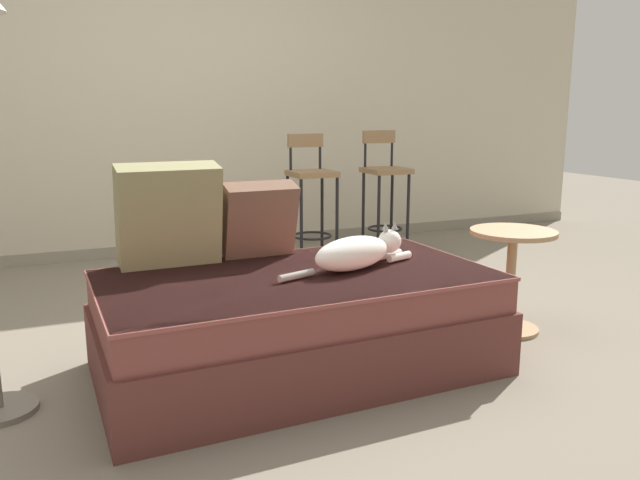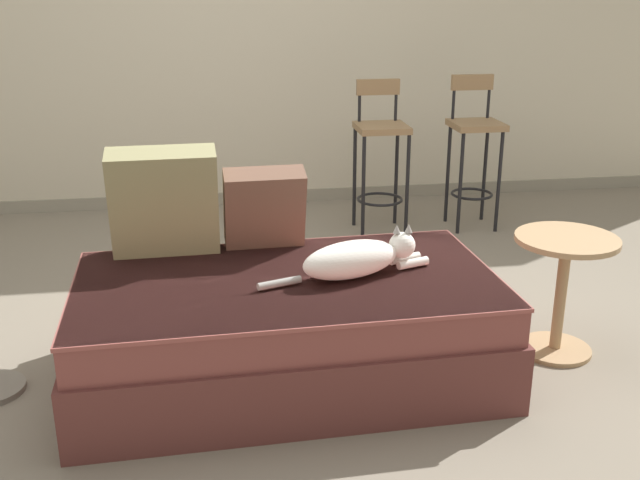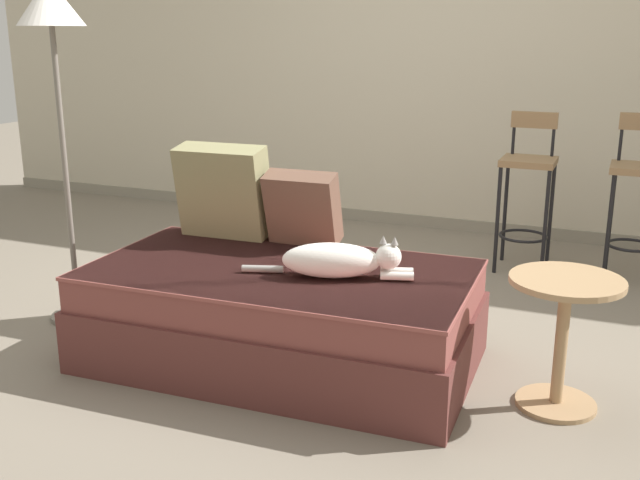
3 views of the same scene
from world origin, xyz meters
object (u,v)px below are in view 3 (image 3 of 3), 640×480
couch (281,314)px  side_table (563,324)px  throw_pillow_middle (303,208)px  bar_stool_near_window (527,182)px  cat (338,260)px  bar_stool_by_doorway (637,188)px  throw_pillow_corner (223,191)px  floor_lamp (53,36)px

couch → side_table: (1.21, 0.04, 0.13)m
throw_pillow_middle → bar_stool_near_window: bearing=59.4°
throw_pillow_middle → cat: (0.34, -0.39, -0.11)m
bar_stool_by_doorway → side_table: size_ratio=1.83×
throw_pillow_corner → cat: (0.77, -0.38, -0.16)m
couch → side_table: bearing=2.0°
throw_pillow_corner → couch: bearing=-36.5°
couch → floor_lamp: floor_lamp is taller
bar_stool_by_doorway → floor_lamp: (-2.65, -1.78, 0.87)m
throw_pillow_corner → throw_pillow_middle: (0.43, 0.01, -0.05)m
couch → throw_pillow_middle: bearing=98.5°
cat → floor_lamp: size_ratio=0.43×
couch → throw_pillow_corner: throw_pillow_corner is taller
bar_stool_by_doorway → floor_lamp: 3.31m
bar_stool_by_doorway → side_table: bearing=-97.3°
throw_pillow_middle → bar_stool_by_doorway: size_ratio=0.37×
throw_pillow_corner → bar_stool_by_doorway: bar_stool_by_doorway is taller
throw_pillow_corner → bar_stool_by_doorway: size_ratio=0.48×
throw_pillow_middle → bar_stool_by_doorway: bar_stool_by_doorway is taller
couch → floor_lamp: size_ratio=1.03×
couch → throw_pillow_middle: 0.55m
bar_stool_by_doorway → floor_lamp: floor_lamp is taller
cat → side_table: size_ratio=1.35×
couch → cat: bearing=-3.5°
floor_lamp → bar_stool_near_window: bearing=41.3°
couch → cat: size_ratio=2.39×
bar_stool_near_window → bar_stool_by_doorway: 0.63m
bar_stool_near_window → floor_lamp: size_ratio=0.57×
cat → side_table: 0.94m
cat → bar_stool_near_window: bar_stool_near_window is taller
floor_lamp → throw_pillow_middle: bearing=15.2°
bar_stool_by_doorway → bar_stool_near_window: bearing=-179.9°
throw_pillow_corner → cat: size_ratio=0.65×
couch → cat: (0.28, -0.02, 0.29)m
throw_pillow_corner → throw_pillow_middle: 0.43m
side_table → cat: bearing=-176.4°
throw_pillow_corner → cat: throw_pillow_corner is taller
side_table → bar_stool_by_doorway: bearing=82.7°
cat → side_table: cat is taller
throw_pillow_middle → bar_stool_by_doorway: 2.09m
throw_pillow_middle → bar_stool_by_doorway: (1.49, 1.46, -0.06)m
couch → throw_pillow_corner: bearing=143.5°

